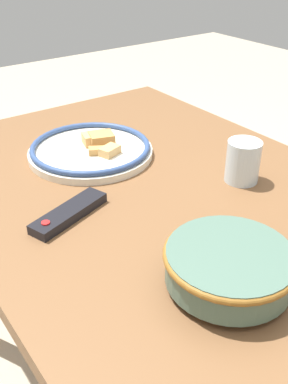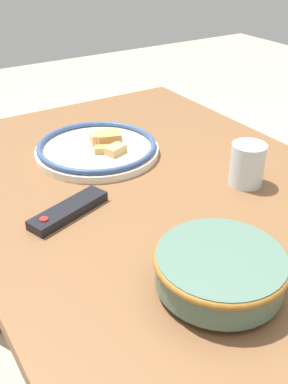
{
  "view_description": "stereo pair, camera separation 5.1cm",
  "coord_description": "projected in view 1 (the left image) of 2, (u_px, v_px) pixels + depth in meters",
  "views": [
    {
      "loc": [
        -0.64,
        0.54,
        1.27
      ],
      "look_at": [
        0.01,
        0.07,
        0.8
      ],
      "focal_mm": 42.0,
      "sensor_mm": 36.0,
      "label": 1
    },
    {
      "loc": [
        -0.67,
        0.49,
        1.27
      ],
      "look_at": [
        0.01,
        0.07,
        0.8
      ],
      "focal_mm": 42.0,
      "sensor_mm": 36.0,
      "label": 2
    }
  ],
  "objects": [
    {
      "name": "dining_table",
      "position": [
        170.0,
        232.0,
        1.02
      ],
      "size": [
        1.32,
        0.84,
        0.76
      ],
      "color": "brown",
      "rests_on": "ground_plane"
    },
    {
      "name": "noodle_bowl",
      "position": [
        229.0,
        265.0,
        0.72
      ],
      "size": [
        0.21,
        0.21,
        0.07
      ],
      "color": "#4C6B5B",
      "rests_on": "dining_table"
    },
    {
      "name": "tv_remote",
      "position": [
        69.0,
        213.0,
        0.9
      ],
      "size": [
        0.1,
        0.19,
        0.02
      ],
      "rotation": [
        0.0,
        0.0,
        0.33
      ],
      "color": "black",
      "rests_on": "dining_table"
    },
    {
      "name": "food_plate",
      "position": [
        91.0,
        149.0,
        1.14
      ],
      "size": [
        0.32,
        0.32,
        0.05
      ],
      "color": "silver",
      "rests_on": "dining_table"
    },
    {
      "name": "drinking_glass",
      "position": [
        243.0,
        161.0,
        1.01
      ],
      "size": [
        0.08,
        0.08,
        0.1
      ],
      "color": "silver",
      "rests_on": "dining_table"
    }
  ]
}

